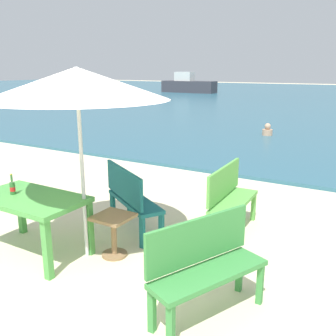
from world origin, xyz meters
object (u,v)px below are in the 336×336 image
at_px(beer_bottle_amber, 12,187).
at_px(bench_green_left, 230,195).
at_px(picnic_table_green, 30,205).
at_px(boat_barge, 188,85).
at_px(bench_green_right, 205,262).
at_px(patio_umbrella, 77,84).
at_px(swimmer_person, 267,131).
at_px(bench_teal_center, 130,196).
at_px(side_table_wood, 113,229).

distance_m(beer_bottle_amber, bench_green_left, 2.89).
distance_m(picnic_table_green, boat_barge, 32.00).
bearing_deg(bench_green_left, bench_green_right, -74.85).
bearing_deg(patio_umbrella, swimmer_person, 93.01).
bearing_deg(bench_teal_center, side_table_wood, -70.39).
height_order(picnic_table_green, beer_bottle_amber, beer_bottle_amber).
distance_m(picnic_table_green, bench_teal_center, 1.35).
xyz_separation_m(patio_umbrella, bench_green_right, (1.75, -0.29, -1.58)).
height_order(beer_bottle_amber, bench_green_left, beer_bottle_amber).
bearing_deg(boat_barge, bench_green_left, -61.23).
bearing_deg(boat_barge, bench_green_right, -62.04).
bearing_deg(swimmer_person, beer_bottle_amber, -92.22).
xyz_separation_m(bench_green_left, bench_green_right, (0.52, -1.92, 0.00)).
height_order(side_table_wood, bench_teal_center, bench_teal_center).
relative_size(picnic_table_green, bench_teal_center, 1.15).
bearing_deg(patio_umbrella, picnic_table_green, -156.52).
relative_size(bench_green_right, swimmer_person, 3.03).
height_order(patio_umbrella, side_table_wood, patio_umbrella).
height_order(side_table_wood, boat_barge, boat_barge).
height_order(patio_umbrella, bench_green_right, patio_umbrella).
height_order(bench_green_left, bench_green_right, same).
xyz_separation_m(patio_umbrella, bench_teal_center, (0.04, 0.88, -1.58)).
distance_m(bench_teal_center, bench_green_left, 1.41).
bearing_deg(bench_green_right, boat_barge, 117.96).
xyz_separation_m(beer_bottle_amber, bench_green_right, (2.63, 0.04, -0.31)).
xyz_separation_m(bench_teal_center, bench_green_left, (1.20, 0.75, 0.00)).
bearing_deg(picnic_table_green, boat_barge, 114.19).
distance_m(patio_umbrella, boat_barge, 32.05).
relative_size(patio_umbrella, bench_green_left, 1.89).
xyz_separation_m(beer_bottle_amber, boat_barge, (-12.87, 29.24, -0.09)).
distance_m(side_table_wood, bench_green_right, 1.55).
xyz_separation_m(picnic_table_green, boat_barge, (-13.11, 29.19, 0.11)).
distance_m(patio_umbrella, side_table_wood, 1.80).
distance_m(picnic_table_green, swimmer_person, 9.74).
distance_m(bench_teal_center, boat_barge, 31.24).
bearing_deg(picnic_table_green, patio_umbrella, 23.48).
height_order(picnic_table_green, bench_green_left, bench_green_left).
distance_m(bench_green_left, boat_barge, 31.13).
distance_m(picnic_table_green, side_table_wood, 1.07).
bearing_deg(bench_green_left, picnic_table_green, -134.44).
xyz_separation_m(side_table_wood, bench_teal_center, (-0.25, 0.70, 0.19)).
bearing_deg(patio_umbrella, bench_teal_center, 87.60).
relative_size(bench_green_right, boat_barge, 0.24).
bearing_deg(bench_green_left, beer_bottle_amber, -137.12).
bearing_deg(side_table_wood, bench_green_left, 56.84).
relative_size(bench_teal_center, bench_green_left, 1.00).
bearing_deg(side_table_wood, picnic_table_green, -153.54).
bearing_deg(bench_teal_center, beer_bottle_amber, -126.97).
bearing_deg(patio_umbrella, side_table_wood, 32.55).
bearing_deg(bench_green_right, picnic_table_green, 179.73).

